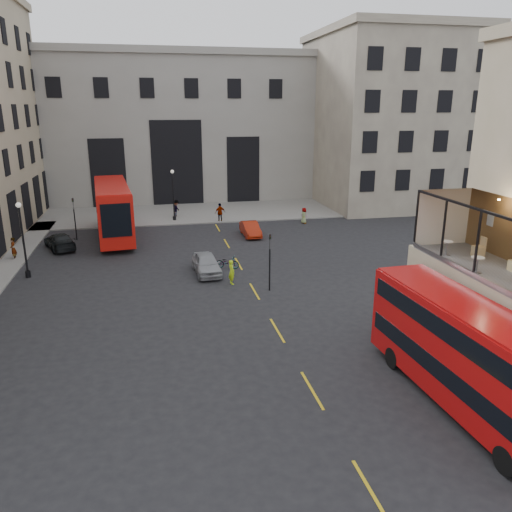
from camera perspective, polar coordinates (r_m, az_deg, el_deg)
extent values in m
plane|color=black|center=(22.62, 11.38, -14.25)|extent=(140.00, 140.00, 0.00)
cube|color=black|center=(23.99, 22.79, -8.05)|extent=(0.08, 9.20, 3.00)
cube|color=beige|center=(27.55, 20.59, 4.21)|extent=(3.00, 0.04, 2.90)
cube|color=slate|center=(23.06, 23.58, -1.92)|extent=(0.12, 10.00, 0.18)
cube|color=black|center=(22.40, 24.39, 4.77)|extent=(0.12, 10.00, 0.10)
cube|color=beige|center=(26.87, 25.20, 3.71)|extent=(0.04, 0.45, 0.55)
cylinder|color=#FFD899|center=(25.34, 26.02, 5.80)|extent=(0.12, 0.12, 0.05)
cube|color=tan|center=(24.76, 25.78, -7.03)|extent=(3.00, 11.00, 4.50)
cube|color=slate|center=(23.99, 26.47, -1.97)|extent=(3.00, 10.00, 0.10)
cube|color=gray|center=(65.81, -9.41, 14.34)|extent=(34.00, 10.00, 18.00)
cube|color=gray|center=(66.04, -9.79, 21.81)|extent=(35.00, 10.60, 0.80)
cube|color=black|center=(61.08, -8.99, 10.42)|extent=(6.00, 0.12, 10.00)
cube|color=black|center=(61.31, -16.52, 9.02)|extent=(4.00, 0.12, 8.00)
cube|color=black|center=(62.12, -1.46, 9.79)|extent=(4.00, 0.12, 8.00)
cube|color=#ABA28A|center=(64.20, 14.64, 14.87)|extent=(16.00, 18.00, 20.00)
cube|color=#ABA28A|center=(64.69, 15.32, 23.38)|extent=(16.60, 18.60, 0.80)
cube|color=slate|center=(56.89, -9.50, 4.90)|extent=(40.00, 12.00, 0.12)
cylinder|color=black|center=(32.17, 1.57, -1.60)|extent=(0.10, 0.10, 2.80)
imported|color=black|center=(31.62, 1.60, 1.67)|extent=(0.16, 0.20, 1.00)
cylinder|color=black|center=(47.30, -19.95, 3.38)|extent=(0.10, 0.10, 2.80)
imported|color=black|center=(46.93, -20.17, 5.63)|extent=(0.16, 0.20, 1.00)
cylinder|color=black|center=(37.86, -25.02, 1.36)|extent=(0.14, 0.14, 5.00)
cylinder|color=black|center=(38.46, -24.61, -1.87)|extent=(0.36, 0.36, 0.50)
sphere|color=silver|center=(37.32, -25.52, 5.28)|extent=(0.36, 0.36, 0.36)
cylinder|color=black|center=(52.51, -9.41, 6.63)|extent=(0.14, 0.14, 5.00)
cylinder|color=black|center=(52.94, -9.30, 4.23)|extent=(0.36, 0.36, 0.50)
sphere|color=silver|center=(52.12, -9.55, 9.50)|extent=(0.36, 0.36, 0.36)
cube|color=#A60B0C|center=(21.41, 22.96, -10.28)|extent=(3.02, 10.79, 3.78)
cube|color=black|center=(21.64, 22.80, -11.54)|extent=(3.02, 10.21, 0.78)
cube|color=black|center=(20.93, 23.33, -7.42)|extent=(3.02, 10.21, 0.78)
cube|color=#A60B0C|center=(20.65, 23.57, -5.50)|extent=(2.91, 10.57, 0.12)
cylinder|color=black|center=(24.10, 15.39, -11.17)|extent=(0.33, 0.98, 0.97)
cylinder|color=black|center=(25.21, 19.76, -10.29)|extent=(0.33, 0.98, 0.97)
cylinder|color=black|center=(19.30, 26.68, -20.19)|extent=(0.33, 0.98, 0.97)
cube|color=red|center=(46.91, -16.02, 5.16)|extent=(4.05, 12.51, 4.36)
cube|color=black|center=(47.03, -15.96, 4.43)|extent=(4.02, 11.85, 0.89)
cube|color=black|center=(46.67, -16.15, 6.78)|extent=(4.02, 11.85, 0.89)
cube|color=red|center=(46.54, -16.24, 7.83)|extent=(3.92, 12.26, 0.13)
cylinder|color=black|center=(51.16, -17.45, 3.60)|extent=(0.43, 1.14, 1.12)
cylinder|color=black|center=(51.23, -14.60, 3.84)|extent=(0.43, 1.14, 1.12)
cylinder|color=black|center=(43.16, -17.25, 1.26)|extent=(0.43, 1.14, 1.12)
cylinder|color=black|center=(43.23, -13.87, 1.56)|extent=(0.43, 1.14, 1.12)
imported|color=#95979C|center=(35.82, -5.68, -0.88)|extent=(1.96, 4.36, 1.46)
imported|color=#A01E09|center=(46.07, -0.64, 3.10)|extent=(1.46, 4.01, 1.31)
imported|color=black|center=(44.97, -21.52, 1.58)|extent=(3.39, 4.93, 1.33)
imported|color=gray|center=(36.90, -3.28, -0.73)|extent=(1.85, 1.20, 0.92)
imported|color=#C9F81A|center=(33.53, -2.81, -1.84)|extent=(0.55, 0.70, 1.69)
imported|color=gray|center=(50.33, -16.95, 3.91)|extent=(1.15, 1.04, 1.94)
imported|color=gray|center=(54.44, -9.09, 5.34)|extent=(1.12, 1.41, 1.90)
imported|color=gray|center=(51.76, -4.13, 4.96)|extent=(1.25, 0.79, 1.98)
imported|color=gray|center=(51.34, 5.50, 4.62)|extent=(0.83, 0.94, 1.61)
imported|color=gray|center=(43.22, -26.00, 0.76)|extent=(0.46, 0.67, 1.76)
cylinder|color=silver|center=(23.49, 24.04, -0.16)|extent=(0.56, 0.56, 0.04)
cylinder|color=slate|center=(23.58, 23.95, -0.94)|extent=(0.07, 0.07, 0.65)
cylinder|color=slate|center=(23.67, 23.85, -1.71)|extent=(0.41, 0.41, 0.03)
cylinder|color=silver|center=(25.74, 21.03, 1.56)|extent=(0.56, 0.56, 0.04)
cylinder|color=slate|center=(25.82, 20.95, 0.85)|extent=(0.07, 0.07, 0.65)
cylinder|color=slate|center=(25.91, 20.87, 0.15)|extent=(0.41, 0.41, 0.03)
cube|color=tan|center=(26.20, 24.05, 0.51)|extent=(0.49, 0.49, 0.51)
cube|color=tan|center=(26.20, 24.56, 1.53)|extent=(0.07, 0.47, 0.45)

